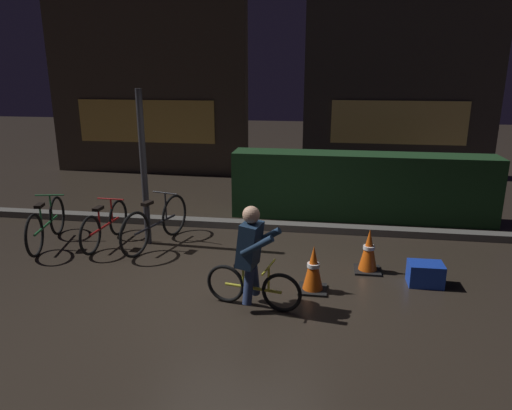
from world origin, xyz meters
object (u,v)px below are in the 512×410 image
street_post (144,169)px  parked_bike_leftmost (46,224)px  blue_crate (425,274)px  cyclist (252,256)px  parked_bike_center_left (156,223)px  traffic_cone_near (313,269)px  parked_bike_left_mid (105,225)px  traffic_cone_far (369,251)px

street_post → parked_bike_leftmost: (-1.57, -0.31, -0.88)m
blue_crate → street_post: bearing=167.8°
cyclist → parked_bike_leftmost: bearing=168.2°
parked_bike_leftmost → parked_bike_center_left: (1.74, 0.24, 0.02)m
parked_bike_leftmost → parked_bike_center_left: size_ratio=0.95×
street_post → traffic_cone_near: 3.14m
parked_bike_left_mid → traffic_cone_near: parked_bike_left_mid is taller
parked_bike_leftmost → traffic_cone_near: 4.39m
blue_crate → cyclist: bearing=-157.2°
traffic_cone_near → cyclist: 0.93m
parked_bike_leftmost → parked_bike_left_mid: parked_bike_leftmost is taller
parked_bike_left_mid → blue_crate: (4.81, -0.76, -0.17)m
street_post → traffic_cone_near: bearing=-25.7°
parked_bike_center_left → parked_bike_left_mid: bearing=110.0°
parked_bike_left_mid → street_post: bearing=-75.8°
parked_bike_leftmost → blue_crate: bearing=-108.4°
street_post → parked_bike_leftmost: 1.82m
street_post → traffic_cone_near: street_post is taller
blue_crate → parked_bike_center_left: bearing=168.2°
parked_bike_leftmost → cyclist: bearing=-125.3°
parked_bike_left_mid → cyclist: size_ratio=1.21×
street_post → cyclist: bearing=-42.1°
street_post → parked_bike_left_mid: bearing=-168.0°
parked_bike_center_left → parked_bike_leftmost: bearing=112.9°
parked_bike_left_mid → parked_bike_center_left: (0.83, 0.07, 0.05)m
parked_bike_center_left → blue_crate: size_ratio=3.89×
parked_bike_leftmost → parked_bike_left_mid: size_ratio=1.07×
parked_bike_center_left → traffic_cone_near: bearing=-100.9°
parked_bike_leftmost → parked_bike_left_mid: 0.93m
parked_bike_left_mid → parked_bike_center_left: parked_bike_center_left is taller
parked_bike_center_left → street_post: bearing=83.1°
parked_bike_center_left → cyclist: bearing=-118.5°
blue_crate → parked_bike_leftmost: bearing=174.1°
traffic_cone_near → cyclist: size_ratio=0.49×
traffic_cone_far → blue_crate: bearing=-24.4°
traffic_cone_near → blue_crate: size_ratio=1.39×
parked_bike_center_left → traffic_cone_near: parked_bike_center_left is taller
traffic_cone_far → blue_crate: 0.79m
parked_bike_leftmost → parked_bike_left_mid: (0.91, 0.17, -0.03)m
parked_bike_leftmost → parked_bike_center_left: bearing=-94.6°
traffic_cone_far → traffic_cone_near: bearing=-135.5°
parked_bike_center_left → blue_crate: (3.98, -0.83, -0.22)m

